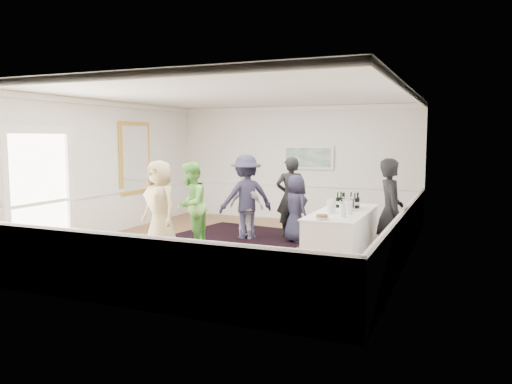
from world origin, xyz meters
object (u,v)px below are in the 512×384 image
at_px(guest_navy, 296,209).
at_px(guest_green, 191,205).
at_px(bartender, 390,211).
at_px(guest_dark_a, 246,197).
at_px(serving_table, 342,238).
at_px(guest_tan, 160,206).
at_px(guest_dark_b, 291,197).
at_px(guest_lilac, 246,207).
at_px(nut_bowl, 322,217).
at_px(ice_bucket, 348,204).

bearing_deg(guest_navy, guest_green, 74.30).
xyz_separation_m(bartender, guest_navy, (-2.20, 1.10, -0.22)).
xyz_separation_m(guest_green, guest_dark_a, (0.74, 1.22, 0.06)).
xyz_separation_m(serving_table, bartender, (0.78, 0.48, 0.48)).
xyz_separation_m(guest_tan, guest_green, (0.36, 0.63, -0.03)).
relative_size(bartender, guest_dark_b, 1.03).
bearing_deg(guest_dark_b, guest_lilac, 12.32).
bearing_deg(guest_navy, bartender, -167.12).
xyz_separation_m(guest_dark_a, guest_navy, (1.17, 0.10, -0.21)).
relative_size(guest_green, guest_dark_b, 0.96).
xyz_separation_m(serving_table, guest_navy, (-1.41, 1.58, 0.25)).
distance_m(bartender, guest_green, 4.12).
height_order(serving_table, nut_bowl, nut_bowl).
height_order(bartender, guest_lilac, bartender).
bearing_deg(guest_dark_b, guest_dark_a, 10.31).
bearing_deg(guest_lilac, guest_tan, 67.98).
bearing_deg(guest_tan, guest_dark_a, 79.76).
height_order(guest_green, ice_bucket, guest_green).
relative_size(guest_lilac, guest_navy, 0.99).
height_order(serving_table, guest_tan, guest_tan).
bearing_deg(nut_bowl, guest_lilac, 134.84).
height_order(guest_green, guest_navy, guest_green).
relative_size(bartender, guest_lilac, 1.30).
relative_size(serving_table, guest_dark_a, 1.26).
height_order(guest_tan, guest_lilac, guest_tan).
bearing_deg(serving_table, guest_tan, -174.24).
xyz_separation_m(guest_dark_b, nut_bowl, (1.60, -3.08, 0.08)).
bearing_deg(serving_table, guest_lilac, 150.47).
height_order(serving_table, guest_lilac, guest_lilac).
distance_m(guest_dark_a, guest_dark_b, 1.05).
distance_m(serving_table, bartender, 1.03).
distance_m(bartender, guest_dark_a, 3.51).
bearing_deg(guest_navy, guest_dark_a, 44.64).
bearing_deg(nut_bowl, bartender, 59.30).
relative_size(guest_tan, guest_green, 1.03).
distance_m(serving_table, guest_dark_b, 2.71).
distance_m(guest_green, guest_dark_b, 2.43).
bearing_deg(guest_navy, guest_tan, 80.29).
xyz_separation_m(serving_table, guest_lilac, (-2.56, 1.45, 0.25)).
relative_size(serving_table, guest_navy, 1.62).
relative_size(bartender, ice_bucket, 7.49).
bearing_deg(guest_dark_a, guest_tan, 16.73).
relative_size(guest_dark_b, ice_bucket, 7.24).
bearing_deg(bartender, guest_green, 74.11).
height_order(bartender, nut_bowl, bartender).
xyz_separation_m(guest_lilac, guest_dark_a, (-0.02, 0.03, 0.22)).
xyz_separation_m(guest_dark_a, ice_bucket, (2.64, -1.28, 0.14)).
relative_size(guest_dark_b, guest_navy, 1.25).
distance_m(guest_green, guest_dark_a, 1.43).
xyz_separation_m(serving_table, guest_dark_a, (-2.58, 1.48, 0.47)).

